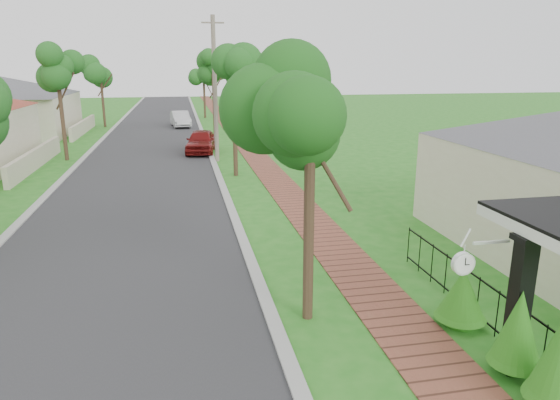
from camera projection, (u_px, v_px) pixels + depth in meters
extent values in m
plane|color=#22701A|center=(253.00, 364.00, 9.07)|extent=(160.00, 160.00, 0.00)
cube|color=#28282B|center=(146.00, 164.00, 27.43)|extent=(7.00, 120.00, 0.02)
cube|color=#9E9E99|center=(213.00, 161.00, 28.12)|extent=(0.30, 120.00, 0.10)
cube|color=#9E9E99|center=(76.00, 166.00, 26.74)|extent=(0.30, 120.00, 0.10)
cube|color=brown|center=(258.00, 160.00, 28.61)|extent=(1.50, 120.00, 0.03)
cube|color=black|center=(519.00, 304.00, 8.66)|extent=(0.30, 0.30, 2.52)
cube|color=black|center=(511.00, 361.00, 8.96)|extent=(0.48, 0.48, 0.24)
cube|color=black|center=(528.00, 238.00, 8.34)|extent=(0.42, 0.42, 0.10)
cube|color=black|center=(500.00, 293.00, 9.75)|extent=(0.03, 8.00, 0.03)
cube|color=black|center=(495.00, 330.00, 9.96)|extent=(0.03, 8.00, 0.03)
cylinder|color=black|center=(544.00, 351.00, 8.61)|extent=(0.02, 0.02, 1.00)
cylinder|color=black|center=(519.00, 331.00, 9.24)|extent=(0.02, 0.02, 1.00)
cylinder|color=black|center=(497.00, 314.00, 9.87)|extent=(0.02, 0.02, 1.00)
cylinder|color=black|center=(478.00, 299.00, 10.50)|extent=(0.02, 0.02, 1.00)
cylinder|color=black|center=(461.00, 286.00, 11.13)|extent=(0.02, 0.02, 1.00)
cylinder|color=black|center=(446.00, 274.00, 11.76)|extent=(0.02, 0.02, 1.00)
cylinder|color=black|center=(432.00, 263.00, 12.39)|extent=(0.02, 0.02, 1.00)
cylinder|color=black|center=(420.00, 254.00, 13.02)|extent=(0.02, 0.02, 1.00)
cylinder|color=black|center=(408.00, 245.00, 13.65)|extent=(0.02, 0.02, 1.00)
cylinder|color=#382619|center=(235.00, 129.00, 23.90)|extent=(0.22, 0.22, 4.55)
sphere|color=#15501A|center=(234.00, 78.00, 23.26)|extent=(1.70, 1.70, 1.70)
cylinder|color=#382619|center=(214.00, 104.00, 37.10)|extent=(0.22, 0.22, 4.90)
sphere|color=#15501A|center=(213.00, 68.00, 36.42)|extent=(1.70, 1.70, 1.70)
cylinder|color=#382619|center=(204.00, 97.00, 50.43)|extent=(0.22, 0.22, 4.20)
sphere|color=#15501A|center=(204.00, 74.00, 49.85)|extent=(1.70, 1.70, 1.70)
cylinder|color=#382619|center=(62.00, 117.00, 27.82)|extent=(0.22, 0.22, 4.90)
sphere|color=#15501A|center=(57.00, 69.00, 27.14)|extent=(1.70, 1.70, 1.70)
cylinder|color=#382619|center=(103.00, 100.00, 43.01)|extent=(0.22, 0.22, 4.55)
sphere|color=#15501A|center=(100.00, 72.00, 42.38)|extent=(1.70, 1.70, 1.70)
sphere|color=#276614|center=(559.00, 391.00, 7.68)|extent=(0.80, 0.80, 0.80)
sphere|color=#276614|center=(514.00, 357.00, 8.70)|extent=(0.70, 0.70, 0.70)
cone|color=#276614|center=(519.00, 324.00, 8.54)|extent=(0.80, 0.80, 1.26)
sphere|color=#276614|center=(460.00, 313.00, 10.38)|extent=(0.82, 0.82, 0.82)
cone|color=#276614|center=(462.00, 291.00, 10.25)|extent=(0.93, 0.93, 0.99)
cube|color=#BFB299|center=(36.00, 158.00, 26.24)|extent=(0.25, 10.00, 1.00)
cube|color=#BFB299|center=(83.00, 127.00, 39.48)|extent=(0.25, 10.00, 1.00)
imported|color=maroon|center=(201.00, 141.00, 30.64)|extent=(2.27, 4.31, 1.40)
imported|color=silver|center=(181.00, 119.00, 43.43)|extent=(1.88, 4.19, 1.34)
cylinder|color=#382619|center=(309.00, 224.00, 10.20)|extent=(0.22, 0.22, 4.24)
sphere|color=#1E591A|center=(311.00, 113.00, 9.61)|extent=(2.11, 2.11, 2.11)
cylinder|color=gray|center=(215.00, 91.00, 27.14)|extent=(0.24, 0.24, 7.80)
cube|color=gray|center=(213.00, 23.00, 26.22)|extent=(1.20, 0.08, 0.08)
cube|color=white|center=(491.00, 242.00, 8.69)|extent=(0.70, 0.05, 0.05)
cylinder|color=white|center=(464.00, 253.00, 8.64)|extent=(0.02, 0.02, 0.30)
cylinder|color=white|center=(463.00, 263.00, 8.69)|extent=(0.42, 0.10, 0.42)
cylinder|color=white|center=(465.00, 265.00, 8.64)|extent=(0.36, 0.01, 0.36)
cylinder|color=white|center=(461.00, 262.00, 8.74)|extent=(0.36, 0.01, 0.36)
cube|color=black|center=(466.00, 261.00, 8.61)|extent=(0.01, 0.01, 0.14)
cube|color=black|center=(467.00, 265.00, 8.64)|extent=(0.09, 0.01, 0.02)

